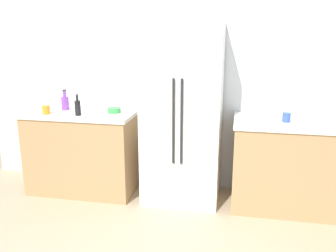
% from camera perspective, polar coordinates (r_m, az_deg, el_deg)
% --- Properties ---
extents(kitchen_back_panel, '(5.07, 0.10, 3.09)m').
position_cam_1_polar(kitchen_back_panel, '(4.06, 4.05, 11.35)').
color(kitchen_back_panel, silver).
rests_on(kitchen_back_panel, ground_plane).
extents(counter_left, '(1.21, 0.67, 0.93)m').
position_cam_1_polar(counter_left, '(4.23, -13.22, -3.82)').
color(counter_left, tan).
rests_on(counter_left, ground_plane).
extents(counter_right, '(1.62, 0.67, 0.93)m').
position_cam_1_polar(counter_right, '(3.95, 22.01, -5.92)').
color(counter_right, tan).
rests_on(counter_right, ground_plane).
extents(refrigerator, '(0.80, 0.65, 1.88)m').
position_cam_1_polar(refrigerator, '(3.78, 2.34, 1.82)').
color(refrigerator, white).
rests_on(refrigerator, ground_plane).
extents(bottle_a, '(0.06, 0.06, 0.23)m').
position_cam_1_polar(bottle_a, '(3.91, -14.14, 2.90)').
color(bottle_a, black).
rests_on(bottle_a, counter_left).
extents(bottle_b, '(0.08, 0.08, 0.23)m').
position_cam_1_polar(bottle_b, '(4.22, -16.02, 3.62)').
color(bottle_b, purple).
rests_on(bottle_b, counter_left).
extents(cup_a, '(0.08, 0.08, 0.09)m').
position_cam_1_polar(cup_a, '(3.70, 18.28, 1.31)').
color(cup_a, blue).
rests_on(cup_a, counter_right).
extents(cup_b, '(0.08, 0.08, 0.09)m').
position_cam_1_polar(cup_b, '(4.07, -18.80, 2.45)').
color(cup_b, orange).
rests_on(cup_b, counter_left).
extents(bowl_a, '(0.15, 0.15, 0.05)m').
position_cam_1_polar(bowl_a, '(3.97, -8.56, 2.50)').
color(bowl_a, green).
rests_on(bowl_a, counter_left).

